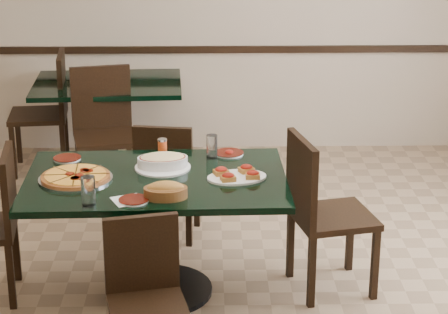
{
  "coord_description": "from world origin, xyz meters",
  "views": [
    {
      "loc": [
        -0.09,
        -4.73,
        2.56
      ],
      "look_at": [
        0.0,
        0.0,
        0.88
      ],
      "focal_mm": 70.0,
      "sensor_mm": 36.0,
      "label": 1
    }
  ],
  "objects_px": {
    "bruschetta_platter": "(237,175)",
    "chair_right": "(319,206)",
    "chair_far": "(166,175)",
    "pepperoni_pizza": "(76,177)",
    "back_chair_left": "(49,106)",
    "bread_basket": "(166,191)",
    "main_table": "(157,206)",
    "back_chair_near": "(104,124)",
    "lasagna_casserole": "(163,161)",
    "back_table": "(109,109)",
    "chair_near": "(145,290)"
  },
  "relations": [
    {
      "from": "bruschetta_platter",
      "to": "chair_right",
      "type": "bearing_deg",
      "value": -6.08
    },
    {
      "from": "chair_far",
      "to": "pepperoni_pizza",
      "type": "height_order",
      "value": "chair_far"
    },
    {
      "from": "back_chair_left",
      "to": "bread_basket",
      "type": "relative_size",
      "value": 4.02
    },
    {
      "from": "chair_right",
      "to": "main_table",
      "type": "bearing_deg",
      "value": 78.46
    },
    {
      "from": "main_table",
      "to": "bread_basket",
      "type": "distance_m",
      "value": 0.39
    },
    {
      "from": "back_chair_near",
      "to": "chair_right",
      "type": "bearing_deg",
      "value": -60.31
    },
    {
      "from": "pepperoni_pizza",
      "to": "bread_basket",
      "type": "xyz_separation_m",
      "value": [
        0.53,
        -0.29,
        0.02
      ]
    },
    {
      "from": "lasagna_casserole",
      "to": "bread_basket",
      "type": "xyz_separation_m",
      "value": [
        0.04,
        -0.46,
        -0.01
      ]
    },
    {
      "from": "back_table",
      "to": "main_table",
      "type": "bearing_deg",
      "value": -79.39
    },
    {
      "from": "chair_right",
      "to": "bruschetta_platter",
      "type": "bearing_deg",
      "value": 83.24
    },
    {
      "from": "lasagna_casserole",
      "to": "chair_far",
      "type": "bearing_deg",
      "value": 85.13
    },
    {
      "from": "lasagna_casserole",
      "to": "bread_basket",
      "type": "distance_m",
      "value": 0.46
    },
    {
      "from": "chair_near",
      "to": "pepperoni_pizza",
      "type": "xyz_separation_m",
      "value": [
        -0.45,
        0.79,
        0.31
      ]
    },
    {
      "from": "pepperoni_pizza",
      "to": "bruschetta_platter",
      "type": "distance_m",
      "value": 0.93
    },
    {
      "from": "chair_right",
      "to": "chair_far",
      "type": "bearing_deg",
      "value": 38.68
    },
    {
      "from": "back_table",
      "to": "back_chair_left",
      "type": "relative_size",
      "value": 1.25
    },
    {
      "from": "back_chair_near",
      "to": "bread_basket",
      "type": "distance_m",
      "value": 2.07
    },
    {
      "from": "chair_near",
      "to": "back_chair_left",
      "type": "relative_size",
      "value": 0.83
    },
    {
      "from": "chair_far",
      "to": "lasagna_casserole",
      "type": "distance_m",
      "value": 0.7
    },
    {
      "from": "back_chair_left",
      "to": "bruschetta_platter",
      "type": "distance_m",
      "value": 2.66
    },
    {
      "from": "main_table",
      "to": "pepperoni_pizza",
      "type": "height_order",
      "value": "pepperoni_pizza"
    },
    {
      "from": "chair_far",
      "to": "lasagna_casserole",
      "type": "bearing_deg",
      "value": 99.82
    },
    {
      "from": "chair_near",
      "to": "back_chair_near",
      "type": "relative_size",
      "value": 0.83
    },
    {
      "from": "lasagna_casserole",
      "to": "bruschetta_platter",
      "type": "relative_size",
      "value": 0.85
    },
    {
      "from": "chair_near",
      "to": "back_chair_near",
      "type": "xyz_separation_m",
      "value": [
        -0.48,
        2.48,
        0.1
      ]
    },
    {
      "from": "bread_basket",
      "to": "bruschetta_platter",
      "type": "xyz_separation_m",
      "value": [
        0.4,
        0.29,
        -0.02
      ]
    },
    {
      "from": "back_table",
      "to": "chair_right",
      "type": "bearing_deg",
      "value": -58.22
    },
    {
      "from": "chair_far",
      "to": "bread_basket",
      "type": "bearing_deg",
      "value": 101.37
    },
    {
      "from": "chair_near",
      "to": "chair_far",
      "type": "bearing_deg",
      "value": 76.49
    },
    {
      "from": "main_table",
      "to": "chair_far",
      "type": "relative_size",
      "value": 1.83
    },
    {
      "from": "back_chair_near",
      "to": "bruschetta_platter",
      "type": "relative_size",
      "value": 2.51
    },
    {
      "from": "bread_basket",
      "to": "chair_near",
      "type": "bearing_deg",
      "value": -101.83
    },
    {
      "from": "pepperoni_pizza",
      "to": "lasagna_casserole",
      "type": "bearing_deg",
      "value": 19.64
    },
    {
      "from": "chair_near",
      "to": "bread_basket",
      "type": "height_order",
      "value": "bread_basket"
    },
    {
      "from": "back_chair_left",
      "to": "bruschetta_platter",
      "type": "relative_size",
      "value": 2.51
    },
    {
      "from": "back_chair_near",
      "to": "back_table",
      "type": "bearing_deg",
      "value": 79.75
    },
    {
      "from": "chair_right",
      "to": "back_chair_left",
      "type": "distance_m",
      "value": 2.91
    },
    {
      "from": "lasagna_casserole",
      "to": "bruschetta_platter",
      "type": "bearing_deg",
      "value": -27.97
    },
    {
      "from": "chair_right",
      "to": "lasagna_casserole",
      "type": "relative_size",
      "value": 2.93
    },
    {
      "from": "bruschetta_platter",
      "to": "main_table",
      "type": "bearing_deg",
      "value": 164.14
    },
    {
      "from": "chair_far",
      "to": "back_chair_near",
      "type": "distance_m",
      "value": 1.03
    },
    {
      "from": "back_chair_near",
      "to": "back_chair_left",
      "type": "xyz_separation_m",
      "value": [
        -0.51,
        0.52,
        0.0
      ]
    },
    {
      "from": "bruschetta_platter",
      "to": "chair_far",
      "type": "bearing_deg",
      "value": 107.09
    },
    {
      "from": "chair_right",
      "to": "lasagna_casserole",
      "type": "distance_m",
      "value": 0.97
    },
    {
      "from": "pepperoni_pizza",
      "to": "lasagna_casserole",
      "type": "height_order",
      "value": "lasagna_casserole"
    },
    {
      "from": "back_chair_near",
      "to": "chair_far",
      "type": "bearing_deg",
      "value": -71.81
    },
    {
      "from": "chair_far",
      "to": "back_chair_near",
      "type": "height_order",
      "value": "back_chair_near"
    },
    {
      "from": "chair_right",
      "to": "bruschetta_platter",
      "type": "distance_m",
      "value": 0.54
    },
    {
      "from": "chair_far",
      "to": "chair_right",
      "type": "bearing_deg",
      "value": 150.35
    },
    {
      "from": "back_chair_left",
      "to": "pepperoni_pizza",
      "type": "relative_size",
      "value": 2.31
    }
  ]
}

